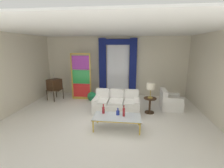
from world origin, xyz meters
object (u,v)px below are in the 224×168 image
(peacock_figurine, at_px, (91,97))
(bottle_amber_squat, at_px, (103,110))
(couch_white_long, at_px, (117,104))
(vintage_tv, at_px, (54,85))
(stained_glass_divider, at_px, (81,78))
(bottle_blue_decanter, at_px, (124,112))
(coffee_table, at_px, (117,117))
(table_lamp_brass, at_px, (151,87))
(bottle_crystal_tall, at_px, (118,112))
(round_side_table, at_px, (150,104))
(armchair_white, at_px, (170,102))

(peacock_figurine, bearing_deg, bottle_amber_squat, -66.85)
(couch_white_long, height_order, vintage_tv, vintage_tv)
(couch_white_long, relative_size, vintage_tv, 1.32)
(vintage_tv, bearing_deg, peacock_figurine, -1.84)
(couch_white_long, relative_size, stained_glass_divider, 0.81)
(bottle_blue_decanter, xyz_separation_m, vintage_tv, (-3.41, 2.45, 0.17))
(coffee_table, height_order, table_lamp_brass, table_lamp_brass)
(bottle_blue_decanter, distance_m, table_lamp_brass, 1.71)
(bottle_amber_squat, bearing_deg, couch_white_long, 75.57)
(bottle_crystal_tall, relative_size, bottle_amber_squat, 0.73)
(bottle_blue_decanter, relative_size, stained_glass_divider, 0.16)
(stained_glass_divider, height_order, round_side_table, stained_glass_divider)
(peacock_figurine, relative_size, round_side_table, 1.01)
(round_side_table, bearing_deg, armchair_white, 31.10)
(bottle_crystal_tall, bearing_deg, stained_glass_divider, 127.11)
(bottle_amber_squat, bearing_deg, coffee_table, -22.16)
(bottle_amber_squat, height_order, stained_glass_divider, stained_glass_divider)
(coffee_table, xyz_separation_m, bottle_amber_squat, (-0.45, 0.19, 0.16))
(round_side_table, height_order, table_lamp_brass, table_lamp_brass)
(coffee_table, height_order, bottle_amber_squat, bottle_amber_squat)
(bottle_amber_squat, bearing_deg, armchair_white, 35.17)
(bottle_crystal_tall, bearing_deg, round_side_table, 48.68)
(peacock_figurine, distance_m, table_lamp_brass, 2.87)
(stained_glass_divider, relative_size, peacock_figurine, 3.67)
(vintage_tv, xyz_separation_m, armchair_white, (5.18, -0.58, -0.44))
(stained_glass_divider, height_order, peacock_figurine, stained_glass_divider)
(couch_white_long, height_order, peacock_figurine, couch_white_long)
(bottle_crystal_tall, distance_m, peacock_figurine, 2.73)
(couch_white_long, bearing_deg, bottle_crystal_tall, -82.98)
(table_lamp_brass, bearing_deg, bottle_blue_decanter, -124.54)
(bottle_amber_squat, xyz_separation_m, round_side_table, (1.59, 1.21, -0.18))
(vintage_tv, distance_m, round_side_table, 4.49)
(couch_white_long, xyz_separation_m, vintage_tv, (-3.06, 1.09, 0.42))
(bottle_blue_decanter, height_order, table_lamp_brass, table_lamp_brass)
(bottle_blue_decanter, height_order, round_side_table, bottle_blue_decanter)
(armchair_white, distance_m, table_lamp_brass, 1.24)
(bottle_crystal_tall, distance_m, armchair_white, 2.67)
(armchair_white, height_order, round_side_table, armchair_white)
(peacock_figurine, height_order, table_lamp_brass, table_lamp_brass)
(coffee_table, height_order, stained_glass_divider, stained_glass_divider)
(table_lamp_brass, bearing_deg, couch_white_long, 179.93)
(stained_glass_divider, bearing_deg, armchair_white, -11.74)
(armchair_white, xyz_separation_m, table_lamp_brass, (-0.85, -0.51, 0.74))
(bottle_blue_decanter, height_order, peacock_figurine, bottle_blue_decanter)
(couch_white_long, distance_m, coffee_table, 1.40)
(vintage_tv, relative_size, stained_glass_divider, 0.61)
(stained_glass_divider, height_order, table_lamp_brass, stained_glass_divider)
(bottle_blue_decanter, distance_m, bottle_amber_squat, 0.68)
(couch_white_long, bearing_deg, round_side_table, -0.07)
(round_side_table, xyz_separation_m, table_lamp_brass, (-0.00, 0.00, 0.67))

